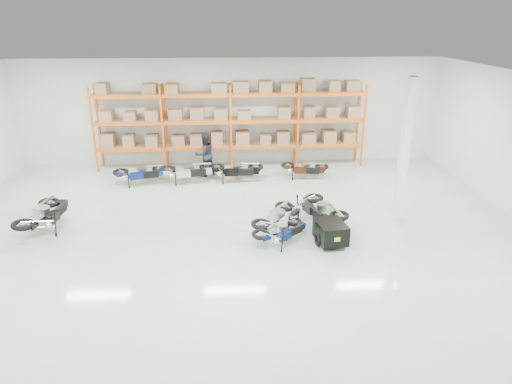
{
  "coord_description": "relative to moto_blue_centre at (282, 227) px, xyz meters",
  "views": [
    {
      "loc": [
        -0.21,
        -12.55,
        6.12
      ],
      "look_at": [
        0.66,
        0.37,
        1.1
      ],
      "focal_mm": 32.0,
      "sensor_mm": 36.0,
      "label": 1
    }
  ],
  "objects": [
    {
      "name": "room",
      "position": [
        -1.33,
        0.85,
        1.77
      ],
      "size": [
        18.0,
        18.0,
        18.0
      ],
      "color": "silver",
      "rests_on": "ground"
    },
    {
      "name": "pallet_rack",
      "position": [
        -1.33,
        7.3,
        1.78
      ],
      "size": [
        11.28,
        0.98,
        3.62
      ],
      "color": "#F35A0C",
      "rests_on": "ground"
    },
    {
      "name": "structural_column",
      "position": [
        3.87,
        1.35,
        1.77
      ],
      "size": [
        0.25,
        0.25,
        4.5
      ],
      "primitive_type": "cube",
      "color": "white",
      "rests_on": "ground"
    },
    {
      "name": "moto_blue_centre",
      "position": [
        0.0,
        0.0,
        0.0
      ],
      "size": [
        1.71,
        1.6,
        1.02
      ],
      "primitive_type": null,
      "rotation": [
        0.0,
        -0.09,
        2.26
      ],
      "color": "#07184A",
      "rests_on": "ground"
    },
    {
      "name": "moto_silver_left",
      "position": [
        0.04,
        0.77,
        0.08
      ],
      "size": [
        1.76,
        2.03,
        1.19
      ],
      "primitive_type": null,
      "rotation": [
        0.0,
        -0.09,
        2.56
      ],
      "color": "silver",
      "rests_on": "ground"
    },
    {
      "name": "moto_black_far_left",
      "position": [
        -7.1,
        1.41,
        0.13
      ],
      "size": [
        1.18,
        2.08,
        1.29
      ],
      "primitive_type": null,
      "rotation": [
        0.0,
        -0.09,
        3.05
      ],
      "color": "black",
      "rests_on": "ground"
    },
    {
      "name": "moto_touring_right",
      "position": [
        1.36,
        1.36,
        0.08
      ],
      "size": [
        1.45,
        2.04,
        1.19
      ],
      "primitive_type": null,
      "rotation": [
        0.0,
        -0.09,
        0.32
      ],
      "color": "black",
      "rests_on": "ground"
    },
    {
      "name": "trailer",
      "position": [
        1.36,
        -0.24,
        -0.09
      ],
      "size": [
        0.9,
        1.65,
        0.68
      ],
      "rotation": [
        0.0,
        0.0,
        0.15
      ],
      "color": "black",
      "rests_on": "ground"
    },
    {
      "name": "moto_back_a",
      "position": [
        -4.87,
        5.32,
        0.07
      ],
      "size": [
        1.96,
        1.29,
        1.17
      ],
      "primitive_type": null,
      "rotation": [
        0.0,
        -0.09,
        1.81
      ],
      "color": "navy",
      "rests_on": "ground"
    },
    {
      "name": "moto_back_b",
      "position": [
        -3.06,
        5.41,
        0.09
      ],
      "size": [
        2.0,
        1.21,
        1.21
      ],
      "primitive_type": null,
      "rotation": [
        0.0,
        -0.09,
        1.72
      ],
      "color": "#B1B5BB",
      "rests_on": "ground"
    },
    {
      "name": "moto_back_c",
      "position": [
        -1.16,
        5.43,
        0.08
      ],
      "size": [
        1.88,
        0.98,
        1.2
      ],
      "primitive_type": null,
      "rotation": [
        0.0,
        -0.09,
        1.54
      ],
      "color": "black",
      "rests_on": "ground"
    },
    {
      "name": "moto_back_d",
      "position": [
        1.59,
        5.58,
        0.02
      ],
      "size": [
        1.76,
        1.1,
        1.06
      ],
      "primitive_type": null,
      "rotation": [
        0.0,
        -0.09,
        1.39
      ],
      "color": "#39110B",
      "rests_on": "ground"
    },
    {
      "name": "person_back",
      "position": [
        -2.41,
        6.1,
        0.41
      ],
      "size": [
        1.09,
        1.02,
        1.78
      ],
      "primitive_type": "imported",
      "rotation": [
        0.0,
        0.0,
        3.68
      ],
      "color": "black",
      "rests_on": "ground"
    }
  ]
}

